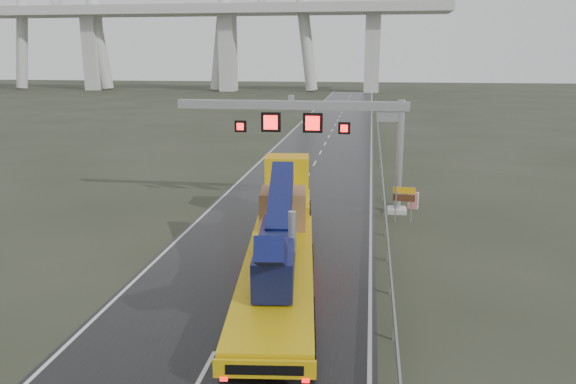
% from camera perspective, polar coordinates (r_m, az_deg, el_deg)
% --- Properties ---
extents(ground, '(400.00, 400.00, 0.00)m').
position_cam_1_polar(ground, '(20.73, -6.88, -14.85)').
color(ground, '#282D1F').
rests_on(ground, ground).
extents(road, '(11.00, 200.00, 0.02)m').
position_cam_1_polar(road, '(58.58, 3.31, 4.01)').
color(road, black).
rests_on(road, ground).
extents(guardrail, '(0.20, 140.00, 1.40)m').
position_cam_1_polar(guardrail, '(48.42, 9.48, 2.61)').
color(guardrail, gray).
rests_on(guardrail, ground).
extents(sign_gantry, '(14.90, 1.20, 7.42)m').
position_cam_1_polar(sign_gantry, '(35.89, 3.67, 6.87)').
color(sign_gantry, '#B9B9B4').
rests_on(sign_gantry, ground).
extents(heavy_haul_truck, '(5.07, 20.27, 4.72)m').
position_cam_1_polar(heavy_haul_truck, '(27.72, -0.60, -3.16)').
color(heavy_haul_truck, gold).
rests_on(heavy_haul_truck, ground).
extents(exit_sign_pair, '(1.31, 0.21, 2.25)m').
position_cam_1_polar(exit_sign_pair, '(34.35, 11.69, -0.55)').
color(exit_sign_pair, '#9DA1A6').
rests_on(exit_sign_pair, ground).
extents(striped_barrier, '(0.72, 0.50, 1.11)m').
position_cam_1_polar(striped_barrier, '(37.95, 12.60, -0.83)').
color(striped_barrier, red).
rests_on(striped_barrier, ground).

